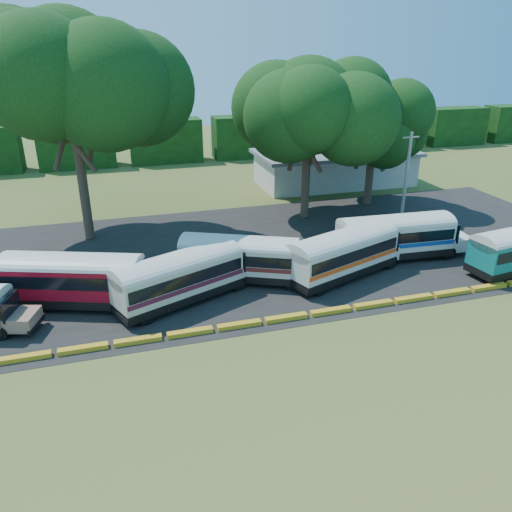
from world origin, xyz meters
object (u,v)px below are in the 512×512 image
object	(u,v)px
bus_red	(76,277)
tree_west	(67,75)
bus_cream_west	(181,275)
bus_white_red	(345,251)

from	to	relation	value
bus_red	tree_west	world-z (taller)	tree_west
bus_cream_west	bus_white_red	xyz separation A→B (m)	(11.87, 0.47, 0.05)
bus_cream_west	tree_west	bearing A→B (deg)	90.13
bus_white_red	tree_west	distance (m)	25.29
bus_cream_west	bus_white_red	distance (m)	11.88
bus_cream_west	tree_west	distance (m)	19.21
bus_cream_west	bus_white_red	bearing A→B (deg)	-20.82
bus_red	bus_cream_west	distance (m)	6.67
bus_white_red	tree_west	bearing A→B (deg)	122.39
bus_red	bus_white_red	bearing A→B (deg)	17.08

